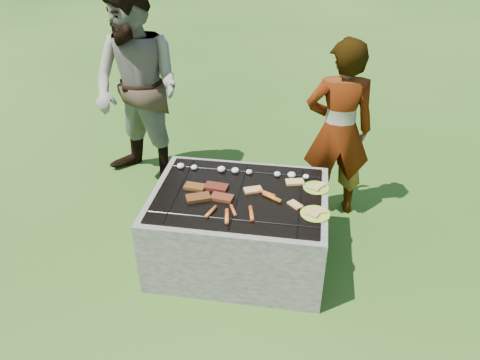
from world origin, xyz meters
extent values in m
plane|color=#1E4411|center=(0.00, 0.00, 0.00)|extent=(60.00, 60.00, 0.00)
cube|color=#9F988D|center=(0.00, 0.41, 0.30)|extent=(1.30, 0.18, 0.60)
cube|color=gray|center=(0.00, -0.41, 0.30)|extent=(1.30, 0.18, 0.60)
cube|color=#A0988E|center=(-0.56, 0.00, 0.30)|extent=(0.18, 0.64, 0.60)
cube|color=#A9A096|center=(0.56, 0.00, 0.30)|extent=(0.18, 0.64, 0.60)
cube|color=black|center=(0.00, 0.00, 0.24)|extent=(0.94, 0.64, 0.48)
sphere|color=#FF5914|center=(0.00, 0.00, 0.46)|extent=(0.10, 0.10, 0.10)
cube|color=black|center=(0.00, 0.00, 0.61)|extent=(1.20, 0.90, 0.01)
cylinder|color=black|center=(-0.45, 0.00, 0.61)|extent=(0.01, 0.88, 0.01)
cylinder|color=black|center=(0.00, 0.00, 0.61)|extent=(0.01, 0.88, 0.01)
cylinder|color=black|center=(0.45, 0.00, 0.61)|extent=(0.01, 0.88, 0.01)
cylinder|color=black|center=(0.00, -0.32, 0.61)|extent=(1.18, 0.01, 0.01)
cylinder|color=black|center=(0.00, 0.32, 0.61)|extent=(1.18, 0.01, 0.01)
ellipsoid|color=beige|center=(-0.52, 0.29, 0.63)|extent=(0.06, 0.06, 0.04)
ellipsoid|color=#F0E8CB|center=(-0.41, 0.29, 0.63)|extent=(0.05, 0.05, 0.04)
ellipsoid|color=#F3E8CE|center=(-0.19, 0.29, 0.63)|extent=(0.06, 0.06, 0.04)
ellipsoid|color=silver|center=(-0.08, 0.29, 0.63)|extent=(0.06, 0.06, 0.04)
ellipsoid|color=beige|center=(0.03, 0.29, 0.63)|extent=(0.05, 0.05, 0.04)
ellipsoid|color=beige|center=(0.26, 0.29, 0.63)|extent=(0.05, 0.05, 0.04)
ellipsoid|color=beige|center=(0.37, 0.29, 0.63)|extent=(0.06, 0.06, 0.04)
ellipsoid|color=white|center=(0.48, 0.29, 0.63)|extent=(0.05, 0.05, 0.03)
cube|color=#A05C1D|center=(-0.34, 0.02, 0.62)|extent=(0.16, 0.10, 0.02)
cube|color=maroon|center=(-0.18, 0.04, 0.62)|extent=(0.18, 0.11, 0.03)
cube|color=brown|center=(-0.28, -0.12, 0.62)|extent=(0.20, 0.16, 0.03)
cube|color=#9B3F1C|center=(-0.11, -0.09, 0.62)|extent=(0.17, 0.11, 0.02)
cylinder|color=red|center=(0.21, 0.02, 0.62)|extent=(0.13, 0.08, 0.02)
cylinder|color=orange|center=(0.25, -0.03, 0.63)|extent=(0.15, 0.11, 0.03)
cylinder|color=#C03F1F|center=(0.00, -0.23, 0.62)|extent=(0.07, 0.12, 0.02)
cylinder|color=#D34D22|center=(0.13, -0.25, 0.63)|extent=(0.06, 0.16, 0.03)
cylinder|color=orange|center=(-0.15, -0.27, 0.62)|extent=(0.07, 0.14, 0.03)
cylinder|color=orange|center=(-0.03, -0.31, 0.63)|extent=(0.06, 0.16, 0.03)
cube|color=tan|center=(0.10, 0.05, 0.62)|extent=(0.15, 0.12, 0.02)
cube|color=#F2B97C|center=(0.42, -0.09, 0.62)|extent=(0.12, 0.12, 0.01)
cube|color=tan|center=(0.40, 0.21, 0.62)|extent=(0.15, 0.11, 0.02)
cylinder|color=gold|center=(0.56, 0.17, 0.61)|extent=(0.23, 0.23, 0.01)
cube|color=#E0A572|center=(0.54, 0.15, 0.62)|extent=(0.11, 0.09, 0.02)
cube|color=#DCCC70|center=(0.59, 0.19, 0.62)|extent=(0.09, 0.10, 0.01)
cylinder|color=gold|center=(0.56, -0.16, 0.61)|extent=(0.25, 0.25, 0.01)
cube|color=tan|center=(0.54, -0.18, 0.62)|extent=(0.10, 0.09, 0.01)
cube|color=#EDB279|center=(0.59, -0.14, 0.62)|extent=(0.09, 0.07, 0.01)
imported|color=gray|center=(0.72, 0.81, 0.79)|extent=(0.62, 0.44, 1.58)
imported|color=#A09085|center=(-1.12, 1.05, 0.95)|extent=(1.14, 1.03, 1.90)
camera|label=1|loc=(0.46, -2.83, 2.52)|focal=35.00mm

